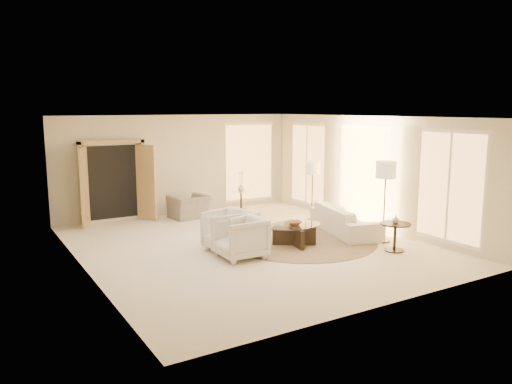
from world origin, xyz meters
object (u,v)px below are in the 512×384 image
coffee_table (294,232)px  accent_chair (189,203)px  sofa (345,220)px  side_vase (241,187)px  bowl (294,223)px  floor_lamp_near (313,171)px  end_vase (396,220)px  armchair_right (240,236)px  end_table (395,232)px  floor_lamp_far (386,174)px  armchair_left (230,229)px  side_table (241,199)px

coffee_table → accent_chair: bearing=103.0°
sofa → side_vase: size_ratio=10.33×
sofa → bowl: bearing=113.7°
coffee_table → floor_lamp_near: (1.84, 1.78, 1.05)m
end_vase → armchair_right: bearing=157.2°
sofa → armchair_right: bearing=112.6°
accent_chair → end_vase: bearing=107.2°
end_table → floor_lamp_near: 3.38m
coffee_table → end_vase: size_ratio=10.07×
sofa → floor_lamp_far: (0.21, -1.06, 1.23)m
sofa → side_vase: 3.75m
end_table → floor_lamp_near: size_ratio=0.40×
armchair_left → coffee_table: size_ratio=0.56×
bowl → side_vase: 4.01m
coffee_table → side_vase: (0.86, 3.91, 0.40)m
armchair_right → end_vase: (3.04, -1.27, 0.22)m
accent_chair → side_vase: (1.73, 0.15, 0.27)m
armchair_left → end_table: size_ratio=1.46×
end_table → end_vase: end_vase is taller
floor_lamp_far → bowl: bearing=157.5°
floor_lamp_near → bowl: 2.70m
floor_lamp_far → end_vase: size_ratio=11.06×
floor_lamp_far → side_table: bearing=102.5°
armchair_right → coffee_table: (1.47, 0.18, -0.17)m
sofa → end_vase: (-0.13, -1.73, 0.35)m
sofa → end_vase: bearing=-169.9°
coffee_table → bowl: size_ratio=5.15×
end_vase → floor_lamp_far: bearing=63.3°
side_vase → bowl: bearing=-102.4°
armchair_left → floor_lamp_far: (3.28, -1.19, 1.09)m
accent_chair → bowl: bearing=95.2°
side_table → floor_lamp_near: size_ratio=0.37×
armchair_right → side_table: 4.71m
accent_chair → side_table: accent_chair is taller
floor_lamp_far → bowl: 2.31m
armchair_right → floor_lamp_near: bearing=121.3°
side_table → bowl: 4.01m
bowl → side_table: bearing=77.6°
accent_chair → floor_lamp_near: size_ratio=0.61×
armchair_right → end_vase: bearing=67.9°
floor_lamp_near → armchair_left: bearing=-156.8°
sofa → side_table: bearing=27.4°
sofa → accent_chair: (-2.57, 3.48, 0.09)m
accent_chair → side_table: size_ratio=1.65×
coffee_table → armchair_right: bearing=-173.0°
armchair_left → coffee_table: armchair_left is taller
armchair_right → side_table: bearing=151.1°
sofa → armchair_right: armchair_right is taller
armchair_left → accent_chair: bearing=153.9°
sofa → end_vase: end_vase is taller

